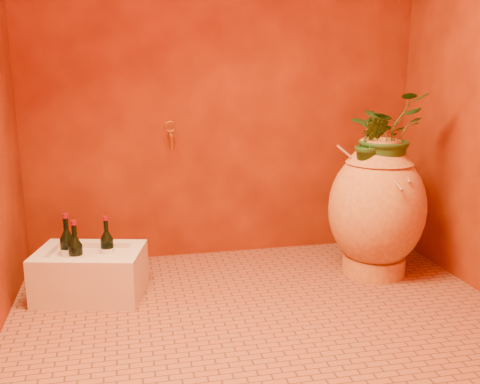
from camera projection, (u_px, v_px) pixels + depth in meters
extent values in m
plane|color=brown|center=(264.00, 318.00, 2.66)|extent=(2.50, 2.50, 0.00)
cube|color=#531404|center=(225.00, 61.00, 3.32)|extent=(2.50, 0.02, 2.50)
cylinder|color=gold|center=(373.00, 264.00, 3.23)|extent=(0.41, 0.41, 0.11)
ellipsoid|color=gold|center=(377.00, 209.00, 3.15)|extent=(0.62, 0.62, 0.71)
cone|color=gold|center=(380.00, 154.00, 3.08)|extent=(0.43, 0.43, 0.11)
torus|color=gold|center=(381.00, 143.00, 3.06)|extent=(0.26, 0.26, 0.04)
cylinder|color=olive|center=(370.00, 173.00, 3.04)|extent=(0.33, 0.26, 0.30)
cylinder|color=olive|center=(386.00, 169.00, 2.98)|extent=(0.02, 0.37, 0.17)
cylinder|color=olive|center=(402.00, 164.00, 3.03)|extent=(0.09, 0.33, 0.15)
cube|color=beige|center=(91.00, 276.00, 2.89)|extent=(0.63, 0.50, 0.23)
cube|color=beige|center=(91.00, 244.00, 3.00)|extent=(0.55, 0.20, 0.03)
cube|color=beige|center=(88.00, 263.00, 2.71)|extent=(0.55, 0.20, 0.03)
cube|color=beige|center=(42.00, 256.00, 2.81)|extent=(0.12, 0.24, 0.03)
cube|color=beige|center=(135.00, 250.00, 2.91)|extent=(0.12, 0.24, 0.03)
cylinder|color=black|center=(108.00, 254.00, 2.90)|extent=(0.07, 0.07, 0.17)
cone|color=black|center=(106.00, 235.00, 2.88)|extent=(0.07, 0.07, 0.05)
cylinder|color=black|center=(106.00, 226.00, 2.86)|extent=(0.02, 0.02, 0.06)
cylinder|color=maroon|center=(105.00, 218.00, 2.85)|extent=(0.03, 0.03, 0.02)
cylinder|color=silver|center=(108.00, 254.00, 2.90)|extent=(0.07, 0.07, 0.07)
cylinder|color=black|center=(68.00, 255.00, 2.86)|extent=(0.07, 0.07, 0.18)
cone|color=black|center=(67.00, 235.00, 2.84)|extent=(0.07, 0.07, 0.05)
cylinder|color=black|center=(66.00, 224.00, 2.82)|extent=(0.03, 0.03, 0.07)
cylinder|color=maroon|center=(65.00, 216.00, 2.81)|extent=(0.03, 0.03, 0.02)
cylinder|color=silver|center=(68.00, 255.00, 2.86)|extent=(0.08, 0.08, 0.08)
cylinder|color=black|center=(76.00, 261.00, 2.78)|extent=(0.07, 0.07, 0.17)
cone|color=black|center=(75.00, 241.00, 2.75)|extent=(0.07, 0.07, 0.05)
cylinder|color=black|center=(74.00, 231.00, 2.74)|extent=(0.02, 0.02, 0.07)
cylinder|color=maroon|center=(74.00, 223.00, 2.73)|extent=(0.03, 0.03, 0.02)
cylinder|color=silver|center=(76.00, 261.00, 2.78)|extent=(0.08, 0.08, 0.08)
cylinder|color=olive|center=(170.00, 135.00, 3.28)|extent=(0.02, 0.14, 0.02)
cylinder|color=olive|center=(172.00, 143.00, 3.22)|extent=(0.02, 0.02, 0.08)
torus|color=olive|center=(170.00, 127.00, 3.27)|extent=(0.07, 0.01, 0.07)
cylinder|color=olive|center=(170.00, 131.00, 3.27)|extent=(0.01, 0.01, 0.05)
imported|color=#204719|center=(386.00, 134.00, 3.05)|extent=(0.54, 0.50, 0.48)
imported|color=#204719|center=(371.00, 143.00, 2.99)|extent=(0.22, 0.21, 0.32)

